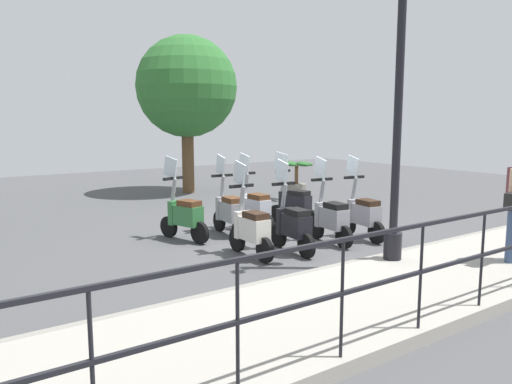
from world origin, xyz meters
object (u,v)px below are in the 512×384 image
at_px(lamp_post_near, 398,120).
at_px(potted_palm, 296,184).
at_px(scooter_far_2, 229,211).
at_px(scooter_near_1, 330,217).
at_px(scooter_far_0, 293,203).
at_px(scooter_near_2, 292,224).
at_px(tree_distant, 187,87).
at_px(scooter_near_0, 363,213).
at_px(scooter_far_1, 254,207).
at_px(scooter_near_3, 251,228).
at_px(scooter_far_3, 184,215).

height_order(lamp_post_near, potted_palm, lamp_post_near).
bearing_deg(scooter_far_2, potted_palm, -51.33).
xyz_separation_m(scooter_near_1, scooter_far_0, (1.54, -0.41, 0.00)).
bearing_deg(scooter_near_2, lamp_post_near, -152.77).
relative_size(tree_distant, scooter_near_1, 3.03).
bearing_deg(scooter_near_0, scooter_far_2, 56.39).
height_order(potted_palm, scooter_far_1, scooter_far_1).
bearing_deg(scooter_far_2, tree_distant, -15.16).
distance_m(potted_palm, scooter_near_1, 4.89).
relative_size(tree_distant, scooter_near_0, 3.03).
bearing_deg(scooter_far_2, scooter_near_3, 165.51).
relative_size(tree_distant, scooter_far_0, 3.03).
bearing_deg(scooter_near_1, scooter_far_2, 42.55).
bearing_deg(scooter_near_2, potted_palm, -35.24).
distance_m(scooter_near_0, scooter_far_0, 1.66).
bearing_deg(scooter_far_0, scooter_near_2, 125.52).
bearing_deg(potted_palm, scooter_far_2, 124.14).
distance_m(scooter_near_3, scooter_far_3, 1.66).
bearing_deg(scooter_far_1, potted_palm, -53.63).
bearing_deg(tree_distant, scooter_far_3, 152.03).
bearing_deg(scooter_far_0, scooter_near_0, 176.41).
height_order(tree_distant, scooter_near_2, tree_distant).
relative_size(lamp_post_near, scooter_near_3, 2.99).
relative_size(potted_palm, scooter_near_3, 0.69).
height_order(potted_palm, scooter_far_3, scooter_far_3).
height_order(potted_palm, scooter_near_2, scooter_near_2).
height_order(tree_distant, scooter_far_3, tree_distant).
distance_m(tree_distant, scooter_far_1, 6.25).
height_order(scooter_near_1, scooter_far_2, same).
xyz_separation_m(scooter_near_1, scooter_near_3, (0.09, 1.66, 0.00)).
bearing_deg(scooter_far_0, scooter_far_2, 73.66).
height_order(lamp_post_near, scooter_near_3, lamp_post_near).
height_order(lamp_post_near, scooter_far_2, lamp_post_near).
distance_m(lamp_post_near, scooter_near_2, 2.41).
distance_m(scooter_near_1, scooter_near_3, 1.66).
bearing_deg(potted_palm, scooter_near_3, 133.39).
xyz_separation_m(scooter_near_2, scooter_far_2, (1.66, 0.21, 0.00)).
bearing_deg(scooter_near_2, scooter_far_3, 36.54).
height_order(potted_palm, scooter_near_3, scooter_near_3).
bearing_deg(scooter_far_2, scooter_near_0, -127.04).
xyz_separation_m(tree_distant, scooter_near_1, (-7.10, 0.84, -2.66)).
xyz_separation_m(scooter_near_1, scooter_far_3, (1.70, 2.03, 0.00)).
height_order(scooter_far_0, scooter_far_2, same).
relative_size(scooter_far_1, scooter_far_3, 1.00).
bearing_deg(scooter_far_3, scooter_far_1, -109.39).
distance_m(scooter_near_0, scooter_near_1, 0.74).
xyz_separation_m(scooter_near_3, scooter_far_1, (1.53, -1.13, 0.00)).
distance_m(lamp_post_near, tree_distant, 8.87).
height_order(scooter_near_0, scooter_far_1, same).
height_order(tree_distant, scooter_far_2, tree_distant).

